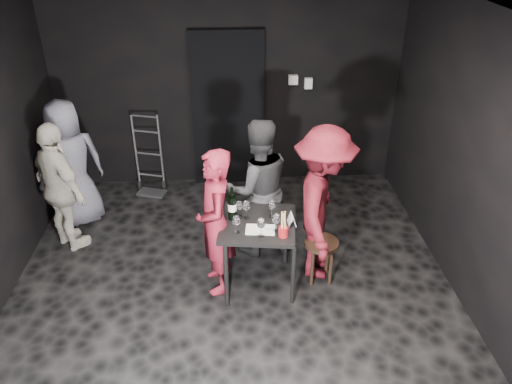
{
  "coord_description": "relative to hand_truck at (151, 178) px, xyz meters",
  "views": [
    {
      "loc": [
        0.01,
        -3.81,
        3.42
      ],
      "look_at": [
        0.24,
        0.25,
        1.07
      ],
      "focal_mm": 35.0,
      "sensor_mm": 36.0,
      "label": 1
    }
  ],
  "objects": [
    {
      "name": "tasting_mat",
      "position": [
        1.35,
        -2.12,
        0.55
      ],
      "size": [
        0.29,
        0.21,
        0.0
      ],
      "primitive_type": "cube",
      "rotation": [
        0.0,
        0.0,
        -0.11
      ],
      "color": "white",
      "rests_on": "tasting_table"
    },
    {
      "name": "man_maroon",
      "position": [
        1.99,
        -1.82,
        0.7
      ],
      "size": [
        0.77,
        1.25,
        1.81
      ],
      "primitive_type": "imported",
      "rotation": [
        0.0,
        0.0,
        1.37
      ],
      "color": "maroon",
      "rests_on": "floor"
    },
    {
      "name": "bystander_grey",
      "position": [
        -0.78,
        -0.69,
        0.6
      ],
      "size": [
        0.9,
        0.77,
        1.62
      ],
      "primitive_type": "imported",
      "rotation": [
        0.0,
        0.0,
        3.68
      ],
      "color": "#5C5A66",
      "rests_on": "floor"
    },
    {
      "name": "server_red",
      "position": [
        0.92,
        -2.0,
        0.57
      ],
      "size": [
        0.45,
        0.61,
        1.55
      ],
      "primitive_type": "imported",
      "rotation": [
        0.0,
        0.0,
        -1.42
      ],
      "color": "maroon",
      "rests_on": "floor"
    },
    {
      "name": "stool",
      "position": [
        1.98,
        -1.96,
        0.17
      ],
      "size": [
        0.35,
        0.35,
        0.47
      ],
      "rotation": [
        0.0,
        0.0,
        0.29
      ],
      "color": "black",
      "rests_on": "floor"
    },
    {
      "name": "wine_bottle",
      "position": [
        1.09,
        -1.91,
        0.68
      ],
      "size": [
        0.08,
        0.08,
        0.35
      ],
      "rotation": [
        0.0,
        0.0,
        0.06
      ],
      "color": "black",
      "rests_on": "tasting_table"
    },
    {
      "name": "wine_glass_a",
      "position": [
        1.12,
        -2.15,
        0.64
      ],
      "size": [
        0.09,
        0.09,
        0.19
      ],
      "primitive_type": null,
      "rotation": [
        0.0,
        0.0,
        0.26
      ],
      "color": "white",
      "rests_on": "tasting_table"
    },
    {
      "name": "breadstick_cup",
      "position": [
        1.55,
        -2.24,
        0.67
      ],
      "size": [
        0.09,
        0.09,
        0.28
      ],
      "rotation": [
        0.0,
        0.0,
        -0.03
      ],
      "color": "#AC1518",
      "rests_on": "tasting_table"
    },
    {
      "name": "bystander_cream",
      "position": [
        -0.77,
        -1.21,
        0.54
      ],
      "size": [
        0.92,
        0.91,
        1.5
      ],
      "primitive_type": "imported",
      "rotation": [
        0.0,
        0.0,
        2.37
      ],
      "color": "beige",
      "rests_on": "floor"
    },
    {
      "name": "wine_glass_b",
      "position": [
        1.15,
        -1.89,
        0.64
      ],
      "size": [
        0.08,
        0.08,
        0.19
      ],
      "primitive_type": null,
      "rotation": [
        0.0,
        0.0,
        0.19
      ],
      "color": "white",
      "rests_on": "tasting_table"
    },
    {
      "name": "ceiling",
      "position": [
        1.07,
        -2.2,
        2.49
      ],
      "size": [
        4.5,
        5.0,
        0.02
      ],
      "primitive_type": "cube",
      "color": "silver",
      "rests_on": "ground"
    },
    {
      "name": "reserved_card",
      "position": [
        1.64,
        -2.04,
        0.6
      ],
      "size": [
        0.09,
        0.14,
        0.11
      ],
      "primitive_type": null,
      "rotation": [
        0.0,
        0.0,
        0.03
      ],
      "color": "white",
      "rests_on": "tasting_table"
    },
    {
      "name": "hand_truck",
      "position": [
        0.0,
        0.0,
        0.0
      ],
      "size": [
        0.37,
        0.32,
        1.09
      ],
      "rotation": [
        0.0,
        0.0,
        -0.28
      ],
      "color": "#B2B2B7",
      "rests_on": "floor"
    },
    {
      "name": "wall_right",
      "position": [
        3.32,
        -2.2,
        1.14
      ],
      "size": [
        0.04,
        5.0,
        2.7
      ],
      "primitive_type": "cube",
      "color": "black",
      "rests_on": "ground"
    },
    {
      "name": "woman_black",
      "position": [
        1.36,
        -1.39,
        0.61
      ],
      "size": [
        0.87,
        0.59,
        1.64
      ],
      "primitive_type": "imported",
      "rotation": [
        0.0,
        0.0,
        3.35
      ],
      "color": "#2E2F30",
      "rests_on": "floor"
    },
    {
      "name": "wine_glass_f",
      "position": [
        1.47,
        -1.89,
        0.64
      ],
      "size": [
        0.08,
        0.08,
        0.19
      ],
      "primitive_type": null,
      "rotation": [
        0.0,
        0.0,
        0.13
      ],
      "color": "white",
      "rests_on": "tasting_table"
    },
    {
      "name": "wall_back",
      "position": [
        1.07,
        0.3,
        1.14
      ],
      "size": [
        4.5,
        0.04,
        2.7
      ],
      "primitive_type": "cube",
      "color": "black",
      "rests_on": "ground"
    },
    {
      "name": "wine_glass_e",
      "position": [
        1.49,
        -2.15,
        0.64
      ],
      "size": [
        0.09,
        0.09,
        0.19
      ],
      "primitive_type": null,
      "rotation": [
        0.0,
        0.0,
        -0.2
      ],
      "color": "white",
      "rests_on": "tasting_table"
    },
    {
      "name": "wine_glass_d",
      "position": [
        1.34,
        -2.22,
        0.65
      ],
      "size": [
        0.08,
        0.08,
        0.2
      ],
      "primitive_type": null,
      "rotation": [
        0.0,
        0.0,
        -0.04
      ],
      "color": "white",
      "rests_on": "tasting_table"
    },
    {
      "name": "wine_glass_c",
      "position": [
        1.22,
        -1.91,
        0.64
      ],
      "size": [
        0.09,
        0.09,
        0.2
      ],
      "primitive_type": null,
      "rotation": [
        0.0,
        0.0,
        0.14
      ],
      "color": "white",
      "rests_on": "tasting_table"
    },
    {
      "name": "wallbox_upper",
      "position": [
        1.92,
        0.25,
        1.24
      ],
      "size": [
        0.12,
        0.06,
        0.12
      ],
      "primitive_type": "cube",
      "color": "#B7B7B2",
      "rests_on": "wall_back"
    },
    {
      "name": "wallbox_lower",
      "position": [
        2.12,
        0.25,
        1.19
      ],
      "size": [
        0.1,
        0.06,
        0.14
      ],
      "primitive_type": "cube",
      "color": "#B7B7B2",
      "rests_on": "wall_back"
    },
    {
      "name": "floor",
      "position": [
        1.07,
        -2.2,
        -0.21
      ],
      "size": [
        4.5,
        5.0,
        0.02
      ],
      "primitive_type": "cube",
      "color": "black",
      "rests_on": "ground"
    },
    {
      "name": "doorway",
      "position": [
        1.07,
        0.24,
        0.84
      ],
      "size": [
        0.95,
        0.1,
        2.1
      ],
      "primitive_type": "cube",
      "color": "black",
      "rests_on": "ground"
    },
    {
      "name": "tasting_table",
      "position": [
        1.33,
        -1.99,
        0.45
      ],
      "size": [
        0.72,
        0.72,
        0.75
      ],
      "rotation": [
        0.0,
        0.0,
        -0.12
      ],
      "color": "black",
      "rests_on": "floor"
    }
  ]
}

